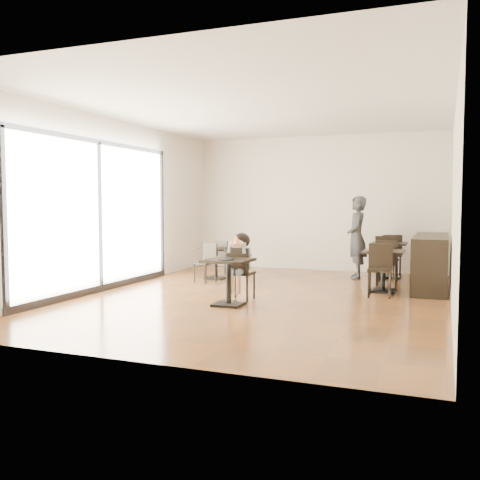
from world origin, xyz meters
The scene contains 23 objects.
floor centered at (0.00, 0.00, 0.00)m, with size 6.00×8.00×0.01m, color brown.
ceiling centered at (0.00, 0.00, 3.20)m, with size 6.00×8.00×0.01m, color silver.
wall_back centered at (0.00, 4.00, 1.60)m, with size 6.00×0.01×3.20m, color silver.
wall_front centered at (0.00, -4.00, 1.60)m, with size 6.00×0.01×3.20m, color silver.
wall_left centered at (-3.00, 0.00, 1.60)m, with size 0.01×8.00×3.20m, color silver.
wall_right centered at (3.00, 0.00, 1.60)m, with size 0.01×8.00×3.20m, color silver.
storefront_window centered at (-2.97, -0.50, 1.40)m, with size 0.04×4.50×2.60m, color white.
child_table centered at (-0.27, -0.90, 0.37)m, with size 0.69×0.69×0.73m, color black, non-canonical shape.
child_chair centered at (-0.27, -0.35, 0.44)m, with size 0.40×0.40×0.88m, color black, non-canonical shape.
child centered at (-0.27, -0.35, 0.55)m, with size 0.40×0.55×1.11m, color slate, non-canonical shape.
plate centered at (-0.27, -1.00, 0.74)m, with size 0.25×0.25×0.01m, color black.
pizza_slice centered at (-0.27, -0.54, 0.96)m, with size 0.26×0.20×0.06m, color #DCC27C, non-canonical shape.
adult_patron centered at (1.13, 2.92, 0.88)m, with size 0.64×0.42×1.75m, color #333438.
cafe_table_mid centered at (1.86, 1.31, 0.38)m, with size 0.71×0.71×0.75m, color black, non-canonical shape.
cafe_table_left centered at (-1.63, 1.73, 0.33)m, with size 0.62×0.62×0.66m, color black, non-canonical shape.
cafe_table_back centered at (1.78, 3.22, 0.38)m, with size 0.72×0.72×0.77m, color black, non-canonical shape.
chair_mid_a centered at (1.86, 1.86, 0.45)m, with size 0.41×0.41×0.90m, color black, non-canonical shape.
chair_mid_b centered at (1.86, 0.76, 0.45)m, with size 0.41×0.41×0.90m, color black, non-canonical shape.
chair_left_a centered at (-1.63, 2.28, 0.39)m, with size 0.35×0.35×0.79m, color black, non-canonical shape.
chair_left_b centered at (-1.63, 1.18, 0.39)m, with size 0.35×0.35×0.79m, color black, non-canonical shape.
chair_back_a centered at (1.78, 3.50, 0.46)m, with size 0.41×0.41×0.92m, color black, non-canonical shape.
chair_back_b centered at (1.78, 2.67, 0.46)m, with size 0.41×0.41×0.92m, color black, non-canonical shape.
service_counter centered at (2.65, 2.00, 0.50)m, with size 0.60×2.40×1.00m, color black.
Camera 1 is at (2.89, -8.59, 1.61)m, focal length 40.00 mm.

